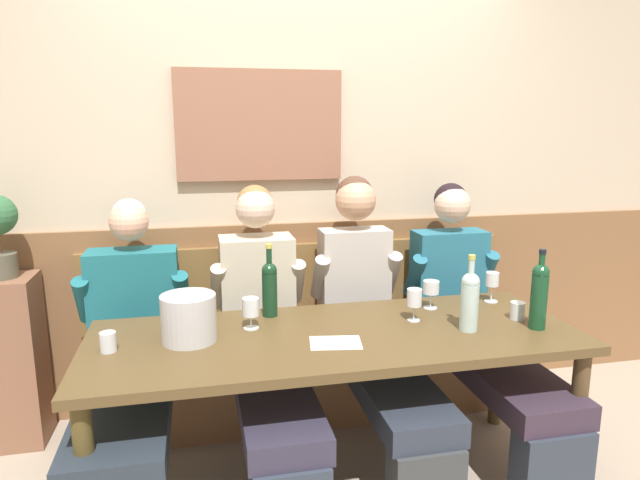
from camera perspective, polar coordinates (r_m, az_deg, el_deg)
room_wall_back at (r=3.19m, az=-2.46°, el=8.08°), size 6.80×0.12×2.80m
wood_wainscot_panel at (r=3.31m, az=-2.11°, el=-7.27°), size 6.80×0.03×1.05m
wall_bench at (r=3.21m, az=-1.38°, el=-12.61°), size 2.41×0.42×0.94m
dining_table at (r=2.48m, az=1.61°, el=-11.17°), size 2.11×0.78×0.72m
person_left_seat at (r=2.72m, az=-18.89°, el=-10.79°), size 0.54×1.21×1.25m
person_center_left_seat at (r=2.74m, az=-5.64°, el=-8.95°), size 0.49×1.23×1.30m
person_center_right_seat at (r=2.83m, az=5.31°, el=-7.93°), size 0.48×1.22×1.34m
person_right_seat at (r=3.03m, az=15.62°, el=-7.78°), size 0.51×1.22×1.28m
ice_bucket at (r=2.39m, az=-13.22°, el=-7.73°), size 0.23×0.23×0.20m
wine_bottle_green_tall at (r=2.52m, az=15.00°, el=-5.83°), size 0.08×0.08×0.34m
wine_bottle_clear_water at (r=2.62m, az=-5.15°, el=-4.74°), size 0.07×0.07×0.34m
wine_bottle_amber_mid at (r=2.63m, az=21.42°, el=-5.11°), size 0.07×0.07×0.36m
wine_glass_near_bucket at (r=2.49m, az=-7.07°, el=-6.96°), size 0.07×0.07×0.14m
wine_glass_right_end at (r=2.95m, az=17.13°, el=-3.97°), size 0.07×0.07×0.15m
wine_glass_mid_left at (r=2.78m, az=11.24°, el=-4.83°), size 0.08×0.08×0.14m
wine_glass_mid_right at (r=2.63m, az=-12.10°, el=-5.80°), size 0.07×0.07×0.14m
wine_glass_left_end at (r=2.59m, az=9.58°, el=-5.98°), size 0.07×0.07×0.15m
water_tumbler_left at (r=2.75m, az=19.47°, el=-6.79°), size 0.07×0.07×0.08m
water_tumbler_center at (r=2.40m, az=-20.76°, el=-9.68°), size 0.06×0.06×0.08m
tasting_sheet_left_guest at (r=2.34m, az=1.59°, el=-10.41°), size 0.23×0.18×0.00m
corner_pedestal at (r=3.27m, az=-28.81°, el=-10.75°), size 0.28×0.28×0.87m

